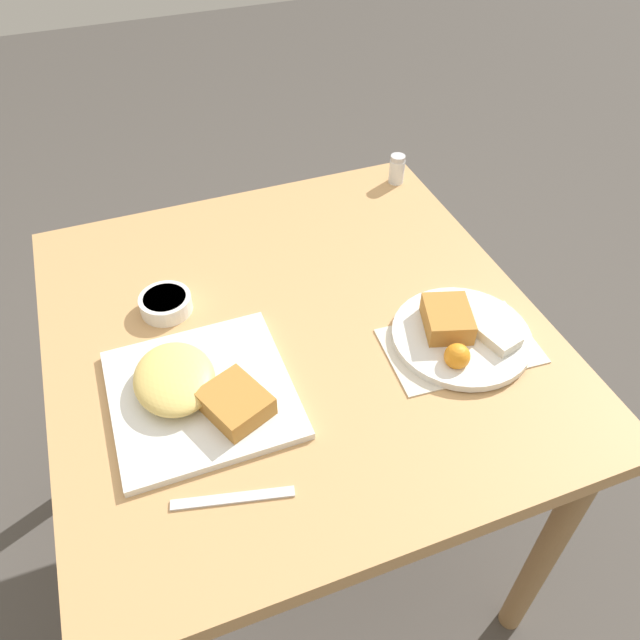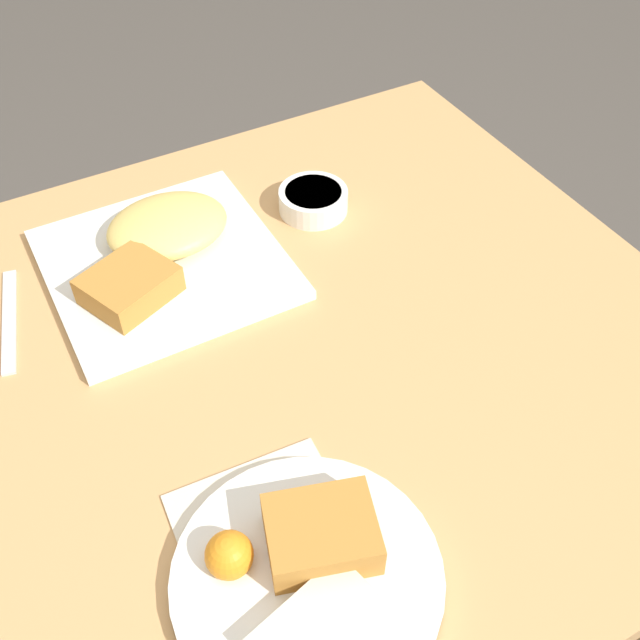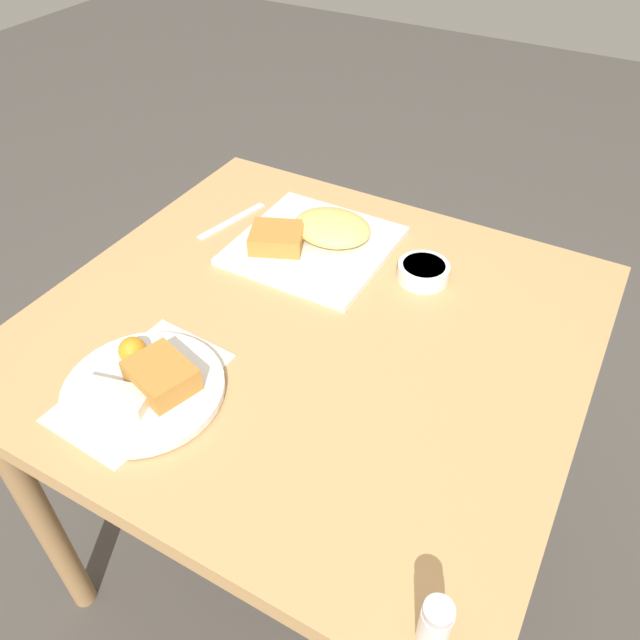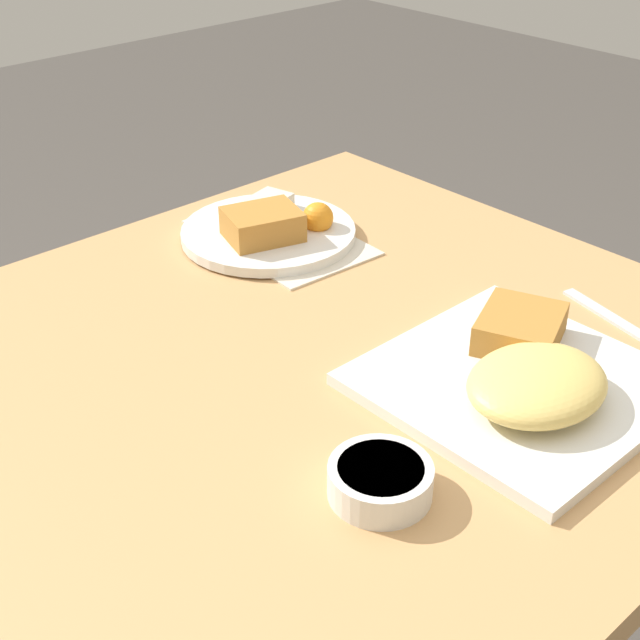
{
  "view_description": "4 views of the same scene",
  "coord_description": "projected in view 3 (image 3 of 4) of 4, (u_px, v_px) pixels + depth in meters",
  "views": [
    {
      "loc": [
        0.77,
        -0.24,
        1.54
      ],
      "look_at": [
        0.04,
        0.03,
        0.78
      ],
      "focal_mm": 35.0,
      "sensor_mm": 36.0,
      "label": 1
    },
    {
      "loc": [
        0.27,
        0.53,
        1.4
      ],
      "look_at": [
        -0.01,
        0.01,
        0.79
      ],
      "focal_mm": 42.0,
      "sensor_mm": 36.0,
      "label": 2
    },
    {
      "loc": [
        -0.4,
        0.69,
        1.46
      ],
      "look_at": [
        -0.04,
        0.03,
        0.79
      ],
      "focal_mm": 35.0,
      "sensor_mm": 36.0,
      "label": 3
    },
    {
      "loc": [
        -0.57,
        -0.62,
        1.3
      ],
      "look_at": [
        -0.02,
        -0.02,
        0.8
      ],
      "focal_mm": 50.0,
      "sensor_mm": 36.0,
      "label": 4
    }
  ],
  "objects": [
    {
      "name": "menu_card",
      "position": [
        142.0,
        387.0,
        0.96
      ],
      "size": [
        0.18,
        0.27,
        0.0
      ],
      "rotation": [
        0.0,
        0.0,
        -0.06
      ],
      "color": "beige",
      "rests_on": "dining_table"
    },
    {
      "name": "sauce_ramekin",
      "position": [
        423.0,
        271.0,
        1.15
      ],
      "size": [
        0.1,
        0.1,
        0.03
      ],
      "color": "white",
      "rests_on": "dining_table"
    },
    {
      "name": "plate_square_near",
      "position": [
        316.0,
        238.0,
        1.23
      ],
      "size": [
        0.29,
        0.29,
        0.06
      ],
      "color": "white",
      "rests_on": "dining_table"
    },
    {
      "name": "plate_oval_far",
      "position": [
        145.0,
        385.0,
        0.94
      ],
      "size": [
        0.25,
        0.25,
        0.05
      ],
      "color": "white",
      "rests_on": "menu_card"
    },
    {
      "name": "salt_shaker",
      "position": [
        435.0,
        625.0,
        0.67
      ],
      "size": [
        0.04,
        0.04,
        0.07
      ],
      "color": "white",
      "rests_on": "dining_table"
    },
    {
      "name": "ground_plane",
      "position": [
        312.0,
        543.0,
        1.57
      ],
      "size": [
        8.0,
        8.0,
        0.0
      ],
      "primitive_type": "plane",
      "color": "#4C4742"
    },
    {
      "name": "butter_knife",
      "position": [
        232.0,
        221.0,
        1.31
      ],
      "size": [
        0.06,
        0.17,
        0.0
      ],
      "rotation": [
        0.0,
        0.0,
        1.34
      ],
      "color": "silver",
      "rests_on": "dining_table"
    },
    {
      "name": "dining_table",
      "position": [
        309.0,
        360.0,
        1.13
      ],
      "size": [
        0.92,
        0.88,
        0.75
      ],
      "color": "tan",
      "rests_on": "ground_plane"
    }
  ]
}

